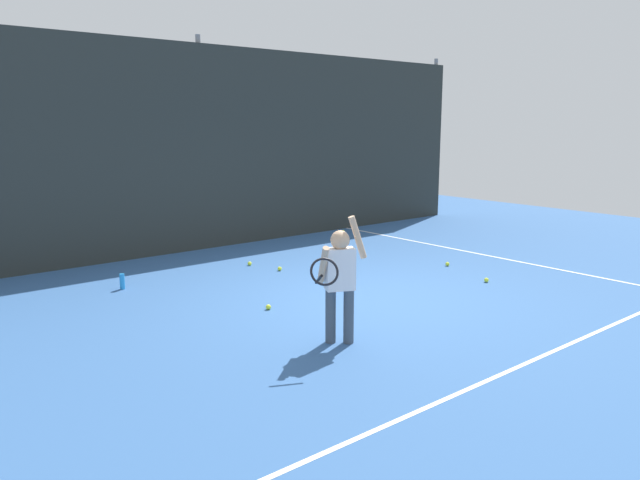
# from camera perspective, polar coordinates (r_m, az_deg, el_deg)

# --- Properties ---
(ground_plane) EXTENTS (20.00, 20.00, 0.00)m
(ground_plane) POSITION_cam_1_polar(r_m,az_deg,el_deg) (8.17, 3.93, -5.33)
(ground_plane) COLOR #335B93
(court_line_baseline) EXTENTS (9.00, 0.05, 0.00)m
(court_line_baseline) POSITION_cam_1_polar(r_m,az_deg,el_deg) (6.59, 20.43, -10.04)
(court_line_baseline) COLOR white
(court_line_baseline) RESTS_ON ground
(court_line_sideline) EXTENTS (0.05, 9.00, 0.00)m
(court_line_sideline) POSITION_cam_1_polar(r_m,az_deg,el_deg) (11.35, 13.24, -0.97)
(court_line_sideline) COLOR white
(court_line_sideline) RESTS_ON ground
(back_fence_windscreen) EXTENTS (13.12, 0.08, 3.66)m
(back_fence_windscreen) POSITION_cam_1_polar(r_m,az_deg,el_deg) (11.25, -10.88, 8.41)
(back_fence_windscreen) COLOR #282D2B
(back_fence_windscreen) RESTS_ON ground
(fence_post_1) EXTENTS (0.09, 0.09, 3.81)m
(fence_post_1) POSITION_cam_1_polar(r_m,az_deg,el_deg) (11.30, -11.04, 8.79)
(fence_post_1) COLOR slate
(fence_post_1) RESTS_ON ground
(fence_post_2) EXTENTS (0.09, 0.09, 3.81)m
(fence_post_2) POSITION_cam_1_polar(r_m,az_deg,el_deg) (15.43, 10.60, 9.33)
(fence_post_2) COLOR slate
(fence_post_2) RESTS_ON ground
(tennis_player) EXTENTS (0.87, 0.55, 1.35)m
(tennis_player) POSITION_cam_1_polar(r_m,az_deg,el_deg) (6.28, 1.82, -3.43)
(tennis_player) COLOR #3F4C59
(tennis_player) RESTS_ON ground
(water_bottle) EXTENTS (0.07, 0.07, 0.22)m
(water_bottle) POSITION_cam_1_polar(r_m,az_deg,el_deg) (8.93, -18.07, -3.72)
(water_bottle) COLOR #268CD8
(water_bottle) RESTS_ON ground
(tennis_ball_0) EXTENTS (0.07, 0.07, 0.07)m
(tennis_ball_0) POSITION_cam_1_polar(r_m,az_deg,el_deg) (12.82, 2.19, 0.81)
(tennis_ball_0) COLOR #CCE033
(tennis_ball_0) RESTS_ON ground
(tennis_ball_1) EXTENTS (0.07, 0.07, 0.07)m
(tennis_ball_1) POSITION_cam_1_polar(r_m,az_deg,el_deg) (10.08, 11.87, -2.22)
(tennis_ball_1) COLOR #CCE033
(tennis_ball_1) RESTS_ON ground
(tennis_ball_2) EXTENTS (0.07, 0.07, 0.07)m
(tennis_ball_2) POSITION_cam_1_polar(r_m,az_deg,el_deg) (9.57, -3.81, -2.70)
(tennis_ball_2) COLOR #CCE033
(tennis_ball_2) RESTS_ON ground
(tennis_ball_3) EXTENTS (0.07, 0.07, 0.07)m
(tennis_ball_3) POSITION_cam_1_polar(r_m,az_deg,el_deg) (9.96, -6.63, -2.21)
(tennis_ball_3) COLOR #CCE033
(tennis_ball_3) RESTS_ON ground
(tennis_ball_4) EXTENTS (0.07, 0.07, 0.07)m
(tennis_ball_4) POSITION_cam_1_polar(r_m,az_deg,el_deg) (7.62, -4.87, -6.29)
(tennis_ball_4) COLOR #CCE033
(tennis_ball_4) RESTS_ON ground
(tennis_ball_5) EXTENTS (0.07, 0.07, 0.07)m
(tennis_ball_5) POSITION_cam_1_polar(r_m,az_deg,el_deg) (9.20, 15.35, -3.64)
(tennis_ball_5) COLOR #CCE033
(tennis_ball_5) RESTS_ON ground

